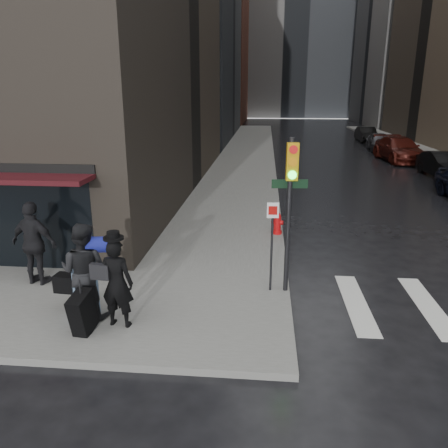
{
  "coord_description": "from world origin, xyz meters",
  "views": [
    {
      "loc": [
        1.34,
        -8.27,
        4.66
      ],
      "look_at": [
        0.31,
        2.66,
        1.3
      ],
      "focal_mm": 35.0,
      "sensor_mm": 36.0,
      "label": 1
    }
  ],
  "objects_px": {
    "man_overcoat": "(110,288)",
    "parked_car_2": "(443,165)",
    "fire_hydrant": "(277,224)",
    "parked_car_3": "(399,149)",
    "parked_car_4": "(379,141)",
    "man_greycoat": "(35,244)",
    "traffic_light": "(288,196)",
    "man_jeans": "(84,270)",
    "parked_car_5": "(366,135)"
  },
  "relations": [
    {
      "from": "parked_car_2",
      "to": "fire_hydrant",
      "type": "bearing_deg",
      "value": -133.21
    },
    {
      "from": "man_greycoat",
      "to": "parked_car_3",
      "type": "distance_m",
      "value": 26.22
    },
    {
      "from": "parked_car_4",
      "to": "parked_car_5",
      "type": "bearing_deg",
      "value": 91.61
    },
    {
      "from": "fire_hydrant",
      "to": "parked_car_2",
      "type": "bearing_deg",
      "value": 50.55
    },
    {
      "from": "man_overcoat",
      "to": "parked_car_3",
      "type": "bearing_deg",
      "value": -110.84
    },
    {
      "from": "man_overcoat",
      "to": "fire_hydrant",
      "type": "distance_m",
      "value": 7.14
    },
    {
      "from": "man_greycoat",
      "to": "fire_hydrant",
      "type": "bearing_deg",
      "value": -131.52
    },
    {
      "from": "man_greycoat",
      "to": "parked_car_3",
      "type": "relative_size",
      "value": 0.37
    },
    {
      "from": "man_greycoat",
      "to": "parked_car_3",
      "type": "height_order",
      "value": "man_greycoat"
    },
    {
      "from": "man_overcoat",
      "to": "parked_car_2",
      "type": "bearing_deg",
      "value": -119.61
    },
    {
      "from": "fire_hydrant",
      "to": "parked_car_3",
      "type": "bearing_deg",
      "value": 63.36
    },
    {
      "from": "man_greycoat",
      "to": "parked_car_4",
      "type": "height_order",
      "value": "man_greycoat"
    },
    {
      "from": "man_overcoat",
      "to": "fire_hydrant",
      "type": "xyz_separation_m",
      "value": [
        3.4,
        6.26,
        -0.53
      ]
    },
    {
      "from": "man_greycoat",
      "to": "parked_car_3",
      "type": "xyz_separation_m",
      "value": [
        14.58,
        21.79,
        -0.36
      ]
    },
    {
      "from": "man_greycoat",
      "to": "parked_car_4",
      "type": "distance_m",
      "value": 31.32
    },
    {
      "from": "parked_car_2",
      "to": "parked_car_3",
      "type": "distance_m",
      "value": 5.92
    },
    {
      "from": "fire_hydrant",
      "to": "parked_car_5",
      "type": "relative_size",
      "value": 0.17
    },
    {
      "from": "fire_hydrant",
      "to": "parked_car_3",
      "type": "xyz_separation_m",
      "value": [
        8.7,
        17.35,
        0.35
      ]
    },
    {
      "from": "parked_car_4",
      "to": "parked_car_5",
      "type": "relative_size",
      "value": 0.98
    },
    {
      "from": "fire_hydrant",
      "to": "parked_car_2",
      "type": "height_order",
      "value": "parked_car_2"
    },
    {
      "from": "parked_car_5",
      "to": "parked_car_2",
      "type": "bearing_deg",
      "value": -88.64
    },
    {
      "from": "man_jeans",
      "to": "parked_car_2",
      "type": "xyz_separation_m",
      "value": [
        13.52,
        17.33,
        -0.46
      ]
    },
    {
      "from": "parked_car_3",
      "to": "parked_car_4",
      "type": "relative_size",
      "value": 1.35
    },
    {
      "from": "man_greycoat",
      "to": "traffic_light",
      "type": "height_order",
      "value": "traffic_light"
    },
    {
      "from": "man_greycoat",
      "to": "parked_car_4",
      "type": "xyz_separation_m",
      "value": [
        14.67,
        27.66,
        -0.47
      ]
    },
    {
      "from": "man_greycoat",
      "to": "parked_car_5",
      "type": "xyz_separation_m",
      "value": [
        14.9,
        33.54,
        -0.48
      ]
    },
    {
      "from": "man_greycoat",
      "to": "traffic_light",
      "type": "xyz_separation_m",
      "value": [
        5.95,
        0.09,
        1.27
      ]
    },
    {
      "from": "traffic_light",
      "to": "parked_car_5",
      "type": "bearing_deg",
      "value": 70.15
    },
    {
      "from": "traffic_light",
      "to": "parked_car_3",
      "type": "height_order",
      "value": "traffic_light"
    },
    {
      "from": "man_overcoat",
      "to": "traffic_light",
      "type": "bearing_deg",
      "value": -144.84
    },
    {
      "from": "parked_car_3",
      "to": "parked_car_5",
      "type": "bearing_deg",
      "value": 83.93
    },
    {
      "from": "man_greycoat",
      "to": "fire_hydrant",
      "type": "distance_m",
      "value": 7.4
    },
    {
      "from": "fire_hydrant",
      "to": "parked_car_4",
      "type": "distance_m",
      "value": 24.84
    },
    {
      "from": "man_greycoat",
      "to": "parked_car_4",
      "type": "relative_size",
      "value": 0.49
    },
    {
      "from": "traffic_light",
      "to": "parked_car_5",
      "type": "distance_m",
      "value": 34.66
    },
    {
      "from": "fire_hydrant",
      "to": "traffic_light",
      "type": "bearing_deg",
      "value": -89.01
    },
    {
      "from": "fire_hydrant",
      "to": "parked_car_5",
      "type": "height_order",
      "value": "parked_car_5"
    },
    {
      "from": "traffic_light",
      "to": "parked_car_2",
      "type": "height_order",
      "value": "traffic_light"
    },
    {
      "from": "man_jeans",
      "to": "parked_car_5",
      "type": "xyz_separation_m",
      "value": [
        13.09,
        34.95,
        -0.46
      ]
    },
    {
      "from": "traffic_light",
      "to": "man_overcoat",
      "type": "bearing_deg",
      "value": -156.03
    },
    {
      "from": "traffic_light",
      "to": "parked_car_3",
      "type": "relative_size",
      "value": 0.64
    },
    {
      "from": "traffic_light",
      "to": "parked_car_5",
      "type": "relative_size",
      "value": 0.84
    },
    {
      "from": "man_jeans",
      "to": "fire_hydrant",
      "type": "height_order",
      "value": "man_jeans"
    },
    {
      "from": "traffic_light",
      "to": "parked_car_4",
      "type": "xyz_separation_m",
      "value": [
        8.72,
        27.57,
        -1.74
      ]
    },
    {
      "from": "man_greycoat",
      "to": "parked_car_2",
      "type": "relative_size",
      "value": 0.48
    },
    {
      "from": "man_overcoat",
      "to": "parked_car_4",
      "type": "xyz_separation_m",
      "value": [
        12.2,
        29.48,
        -0.28
      ]
    },
    {
      "from": "man_jeans",
      "to": "man_greycoat",
      "type": "xyz_separation_m",
      "value": [
        -1.8,
        1.42,
        0.01
      ]
    },
    {
      "from": "parked_car_2",
      "to": "parked_car_4",
      "type": "height_order",
      "value": "parked_car_4"
    },
    {
      "from": "traffic_light",
      "to": "parked_car_2",
      "type": "bearing_deg",
      "value": 54.49
    },
    {
      "from": "parked_car_5",
      "to": "traffic_light",
      "type": "bearing_deg",
      "value": -105.0
    }
  ]
}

